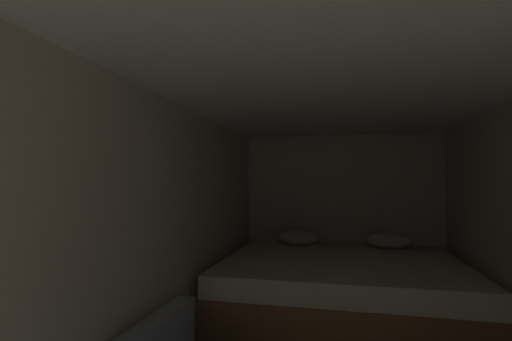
{
  "coord_description": "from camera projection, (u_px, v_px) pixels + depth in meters",
  "views": [
    {
      "loc": [
        0.02,
        -0.34,
        1.43
      ],
      "look_at": [
        -0.67,
        2.58,
        1.54
      ],
      "focal_mm": 26.03,
      "sensor_mm": 36.0,
      "label": 1
    }
  ],
  "objects": [
    {
      "name": "wall_back",
      "position": [
        342.0,
        219.0,
        4.44
      ],
      "size": [
        2.39,
        0.05,
        2.01
      ],
      "primitive_type": "cube",
      "color": "beige",
      "rests_on": "ground"
    },
    {
      "name": "wall_left",
      "position": [
        153.0,
        250.0,
        2.37
      ],
      "size": [
        0.05,
        4.74,
        2.01
      ],
      "primitive_type": "cube",
      "color": "beige",
      "rests_on": "ground"
    },
    {
      "name": "ceiling_slab",
      "position": [
        339.0,
        79.0,
        2.14
      ],
      "size": [
        2.39,
        4.74,
        0.05
      ],
      "primitive_type": "cube",
      "color": "white",
      "rests_on": "wall_left"
    },
    {
      "name": "bed",
      "position": [
        342.0,
        298.0,
        3.46
      ],
      "size": [
        2.17,
        1.84,
        0.9
      ],
      "color": "brown",
      "rests_on": "ground"
    }
  ]
}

